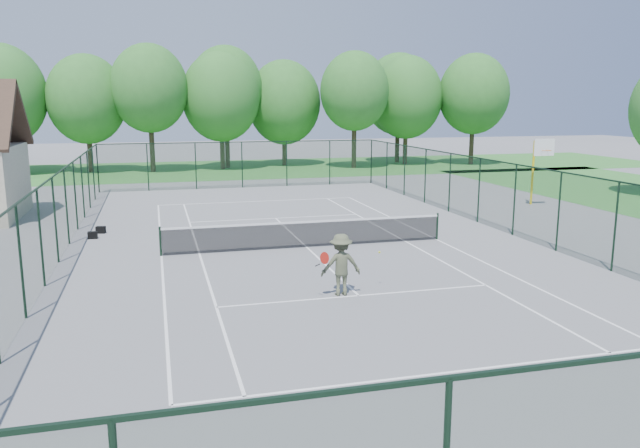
# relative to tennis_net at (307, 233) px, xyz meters

# --- Properties ---
(ground) EXTENTS (140.00, 140.00, 0.00)m
(ground) POSITION_rel_tennis_net_xyz_m (0.00, 0.00, -0.58)
(ground) COLOR gray
(ground) RESTS_ON ground
(grass_far) EXTENTS (80.00, 16.00, 0.01)m
(grass_far) POSITION_rel_tennis_net_xyz_m (0.00, 30.00, -0.57)
(grass_far) COLOR #3B8635
(grass_far) RESTS_ON ground
(court_lines) EXTENTS (11.05, 23.85, 0.01)m
(court_lines) POSITION_rel_tennis_net_xyz_m (0.00, 0.00, -0.57)
(court_lines) COLOR white
(court_lines) RESTS_ON ground
(tennis_net) EXTENTS (11.08, 0.08, 1.10)m
(tennis_net) POSITION_rel_tennis_net_xyz_m (0.00, 0.00, 0.00)
(tennis_net) COLOR black
(tennis_net) RESTS_ON ground
(fence_enclosure) EXTENTS (18.05, 36.05, 3.02)m
(fence_enclosure) POSITION_rel_tennis_net_xyz_m (0.00, 0.00, 0.98)
(fence_enclosure) COLOR #15361F
(fence_enclosure) RESTS_ON ground
(tree_line_far) EXTENTS (39.40, 6.40, 9.70)m
(tree_line_far) POSITION_rel_tennis_net_xyz_m (0.00, 30.00, 5.42)
(tree_line_far) COLOR #433123
(tree_line_far) RESTS_ON ground
(basketball_goal) EXTENTS (1.20, 1.43, 3.65)m
(basketball_goal) POSITION_rel_tennis_net_xyz_m (14.45, 6.46, 1.99)
(basketball_goal) COLOR yellow
(basketball_goal) RESTS_ON ground
(sports_bag_a) EXTENTS (0.38, 0.24, 0.30)m
(sports_bag_a) POSITION_rel_tennis_net_xyz_m (-8.18, 3.79, -0.43)
(sports_bag_a) COLOR black
(sports_bag_a) RESTS_ON ground
(sports_bag_b) EXTENTS (0.42, 0.31, 0.30)m
(sports_bag_b) POSITION_rel_tennis_net_xyz_m (-7.94, 4.85, -0.43)
(sports_bag_b) COLOR black
(sports_bag_b) RESTS_ON ground
(tennis_player) EXTENTS (2.24, 0.83, 1.81)m
(tennis_player) POSITION_rel_tennis_net_xyz_m (-0.48, -6.17, 0.33)
(tennis_player) COLOR #51563D
(tennis_player) RESTS_ON ground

